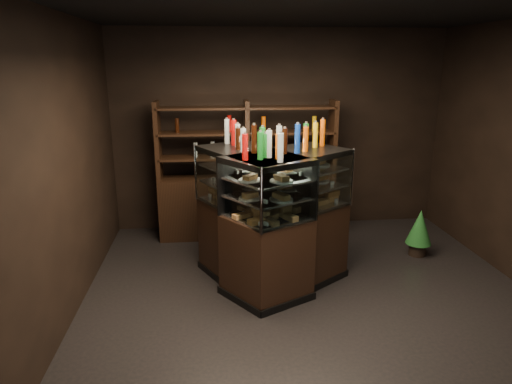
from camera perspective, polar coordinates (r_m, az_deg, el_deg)
The scene contains 7 objects.
ground at distance 5.15m, azimuth 7.05°, elevation -13.47°, with size 5.00×5.00×0.00m, color black.
room_shell at distance 4.52m, azimuth 7.90°, elevation 8.45°, with size 5.02×5.02×3.01m.
display_case at distance 5.28m, azimuth 1.65°, elevation -6.24°, with size 1.83×1.62×1.58m.
food_display at distance 5.07m, azimuth 1.70°, elevation 0.37°, with size 1.36×1.25×0.48m.
bottles_top at distance 4.95m, azimuth 1.77°, elevation 6.60°, with size 1.19×1.11×0.30m.
potted_conifer at distance 6.46m, azimuth 19.79°, elevation -4.05°, with size 0.34×0.34×0.72m.
back_shelving at distance 6.71m, azimuth -1.14°, elevation -0.58°, with size 2.56×0.47×2.00m.
Camera 1 is at (-1.07, -4.36, 2.54)m, focal length 32.00 mm.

